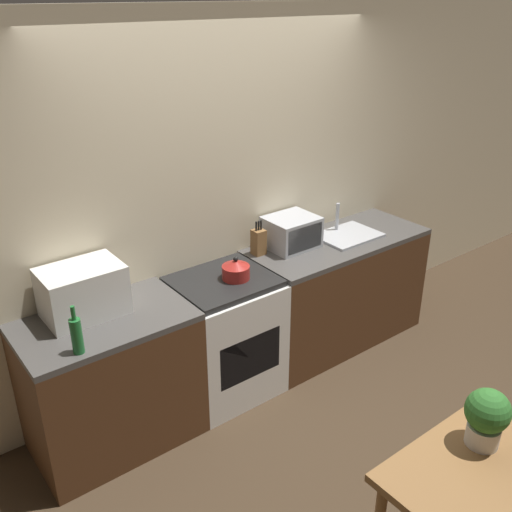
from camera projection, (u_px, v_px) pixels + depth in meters
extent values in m
plane|color=#3D2D1E|center=(328.00, 437.00, 3.74)|extent=(16.00, 16.00, 0.00)
cube|color=beige|center=(222.00, 202.00, 4.04)|extent=(10.00, 0.06, 2.60)
cube|color=#4C2D19|center=(112.00, 384.00, 3.56)|extent=(1.02, 0.62, 0.86)
cube|color=#474442|center=(104.00, 323.00, 3.37)|extent=(1.02, 0.62, 0.04)
cube|color=#4C2D19|center=(335.00, 293.00, 4.63)|extent=(1.50, 0.62, 0.86)
cube|color=#474442|center=(339.00, 242.00, 4.44)|extent=(1.50, 0.62, 0.04)
cube|color=silver|center=(225.00, 338.00, 4.03)|extent=(0.68, 0.62, 0.86)
cube|color=black|center=(223.00, 282.00, 3.84)|extent=(0.66, 0.57, 0.04)
cube|color=black|center=(250.00, 358.00, 3.81)|extent=(0.49, 0.02, 0.32)
cylinder|color=maroon|center=(236.00, 272.00, 3.82)|extent=(0.19, 0.19, 0.09)
cone|color=maroon|center=(236.00, 263.00, 3.79)|extent=(0.18, 0.18, 0.04)
sphere|color=black|center=(236.00, 259.00, 3.78)|extent=(0.03, 0.03, 0.03)
cube|color=silver|center=(83.00, 291.00, 3.35)|extent=(0.47, 0.33, 0.31)
cube|color=black|center=(93.00, 302.00, 3.24)|extent=(0.41, 0.01, 0.25)
cylinder|color=#1E662D|center=(77.00, 336.00, 3.01)|extent=(0.06, 0.06, 0.20)
cylinder|color=#1E662D|center=(73.00, 313.00, 2.95)|extent=(0.02, 0.02, 0.08)
cube|color=brown|center=(259.00, 242.00, 4.15)|extent=(0.09, 0.09, 0.19)
cylinder|color=black|center=(256.00, 226.00, 4.08)|extent=(0.01, 0.01, 0.07)
cylinder|color=black|center=(259.00, 226.00, 4.10)|extent=(0.01, 0.01, 0.07)
cylinder|color=black|center=(261.00, 225.00, 4.11)|extent=(0.01, 0.01, 0.07)
cube|color=#ADAFB5|center=(291.00, 232.00, 4.27)|extent=(0.37, 0.32, 0.23)
cube|color=black|center=(305.00, 238.00, 4.16)|extent=(0.33, 0.01, 0.19)
cube|color=#ADAFB5|center=(348.00, 235.00, 4.48)|extent=(0.49, 0.36, 0.02)
cylinder|color=#ADAFB5|center=(337.00, 216.00, 4.52)|extent=(0.03, 0.03, 0.22)
cube|color=brown|center=(480.00, 471.00, 2.52)|extent=(0.87, 0.57, 0.04)
cylinder|color=brown|center=(471.00, 465.00, 3.04)|extent=(0.05, 0.05, 0.72)
cylinder|color=beige|center=(483.00, 434.00, 2.62)|extent=(0.15, 0.15, 0.10)
sphere|color=#2D6B28|center=(488.00, 411.00, 2.56)|extent=(0.20, 0.20, 0.20)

